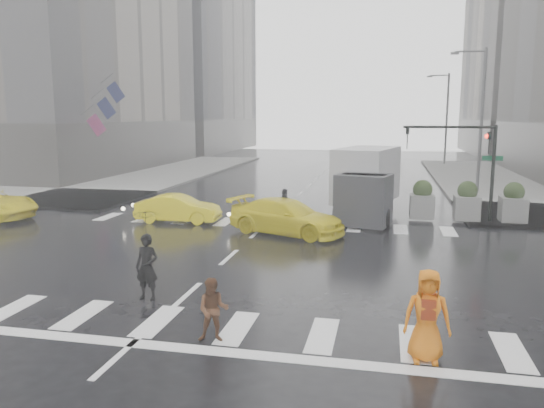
% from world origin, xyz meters
% --- Properties ---
extents(ground, '(120.00, 120.00, 0.00)m').
position_xyz_m(ground, '(0.00, 0.00, 0.00)').
color(ground, black).
rests_on(ground, ground).
extents(sidewalk_nw, '(35.00, 35.00, 0.15)m').
position_xyz_m(sidewalk_nw, '(-19.50, 17.50, 0.07)').
color(sidewalk_nw, gray).
rests_on(sidewalk_nw, ground).
extents(building_nw_far, '(26.05, 26.05, 44.00)m').
position_xyz_m(building_nw_far, '(-29.00, 56.00, 20.19)').
color(building_nw_far, slate).
rests_on(building_nw_far, ground).
extents(road_markings, '(18.00, 48.00, 0.01)m').
position_xyz_m(road_markings, '(0.00, 0.00, 0.01)').
color(road_markings, silver).
rests_on(road_markings, ground).
extents(traffic_signal_pole, '(4.45, 0.42, 4.50)m').
position_xyz_m(traffic_signal_pole, '(9.01, 8.01, 3.22)').
color(traffic_signal_pole, black).
rests_on(traffic_signal_pole, ground).
extents(street_lamp_near, '(2.15, 0.22, 9.00)m').
position_xyz_m(street_lamp_near, '(10.87, 18.00, 4.95)').
color(street_lamp_near, '#59595B').
rests_on(street_lamp_near, ground).
extents(street_lamp_far, '(2.15, 0.22, 9.00)m').
position_xyz_m(street_lamp_far, '(10.87, 38.00, 4.95)').
color(street_lamp_far, '#59595B').
rests_on(street_lamp_far, ground).
extents(planter_west, '(1.10, 1.10, 1.80)m').
position_xyz_m(planter_west, '(7.00, 8.20, 0.98)').
color(planter_west, gray).
rests_on(planter_west, ground).
extents(planter_mid, '(1.10, 1.10, 1.80)m').
position_xyz_m(planter_mid, '(9.00, 8.20, 0.98)').
color(planter_mid, gray).
rests_on(planter_mid, ground).
extents(planter_east, '(1.10, 1.10, 1.80)m').
position_xyz_m(planter_east, '(11.00, 8.20, 0.98)').
color(planter_east, gray).
rests_on(planter_east, ground).
extents(flag_cluster, '(2.87, 3.06, 4.69)m').
position_xyz_m(flag_cluster, '(-15.08, 18.50, 5.64)').
color(flag_cluster, '#59595B').
rests_on(flag_cluster, ground).
extents(pedestrian_black, '(1.02, 1.04, 2.43)m').
position_xyz_m(pedestrian_black, '(-0.91, -4.57, 1.58)').
color(pedestrian_black, black).
rests_on(pedestrian_black, ground).
extents(pedestrian_brown, '(0.79, 0.67, 1.43)m').
position_xyz_m(pedestrian_brown, '(1.69, -6.80, 0.72)').
color(pedestrian_brown, '#4E2E1C').
rests_on(pedestrian_brown, ground).
extents(pedestrian_orange, '(0.96, 0.65, 1.91)m').
position_xyz_m(pedestrian_orange, '(6.18, -6.80, 0.96)').
color(pedestrian_orange, orange).
rests_on(pedestrian_orange, ground).
extents(pedestrian_far_a, '(1.08, 0.69, 1.78)m').
position_xyz_m(pedestrian_far_a, '(1.04, 5.00, 0.89)').
color(pedestrian_far_a, black).
rests_on(pedestrian_far_a, ground).
extents(pedestrian_far_b, '(1.23, 1.14, 1.68)m').
position_xyz_m(pedestrian_far_b, '(3.87, 7.39, 0.84)').
color(pedestrian_far_b, black).
rests_on(pedestrian_far_b, ground).
extents(taxi_mid, '(3.96, 1.55, 1.28)m').
position_xyz_m(taxi_mid, '(-4.11, 5.48, 0.64)').
color(taxi_mid, yellow).
rests_on(taxi_mid, ground).
extents(taxi_rear, '(4.87, 3.39, 1.46)m').
position_xyz_m(taxi_rear, '(1.28, 4.11, 0.73)').
color(taxi_rear, yellow).
rests_on(taxi_rear, ground).
extents(box_truck, '(2.35, 6.28, 3.34)m').
position_xyz_m(box_truck, '(4.35, 8.53, 1.78)').
color(box_truck, '#B9B9BB').
rests_on(box_truck, ground).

